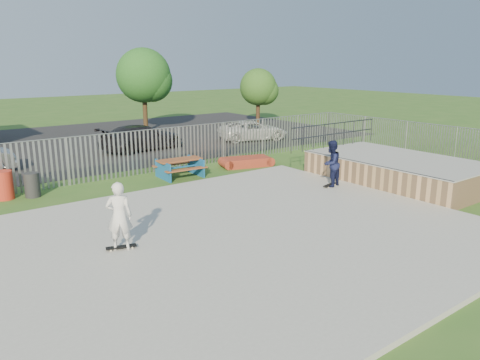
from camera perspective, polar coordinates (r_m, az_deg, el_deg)
ground at (r=13.53m, az=-1.39°, el=-7.43°), size 120.00×120.00×0.00m
concrete_slab at (r=13.51m, az=-1.39°, el=-7.14°), size 15.00×12.00×0.15m
quarter_pipe at (r=20.73m, az=18.58°, el=1.17°), size 5.50×7.05×2.19m
fence at (r=17.45m, az=-7.60°, el=0.90°), size 26.04×16.02×2.00m
picnic_table at (r=20.84m, az=-7.35°, el=1.48°), size 2.03×1.71×0.82m
funbox at (r=22.87m, az=0.79°, el=2.23°), size 2.39×1.64×0.43m
trash_bin_red at (r=19.43m, az=-26.83°, el=-0.57°), size 0.65×0.65×1.08m
trash_bin_grey at (r=19.31m, az=-24.01°, el=-0.56°), size 0.56×0.56×0.93m
parking_lot at (r=30.52m, az=-22.85°, el=3.78°), size 40.00×18.00×0.02m
car_dark at (r=27.49m, az=-11.87°, el=5.09°), size 5.17×2.58×1.44m
car_white at (r=30.34m, az=1.60°, el=6.04°), size 4.84×3.20×1.23m
tree_mid at (r=34.61m, az=-11.70°, el=12.36°), size 3.84×3.84×5.93m
tree_right at (r=37.49m, az=2.22°, el=11.24°), size 2.89×2.89×4.45m
skateboard_a at (r=19.02m, az=10.91°, el=-0.63°), size 0.82×0.38×0.08m
skateboard_b at (r=12.97m, az=-14.27°, el=-7.99°), size 0.82×0.42×0.08m
skater_navy at (r=18.81m, az=11.04°, el=1.98°), size 1.04×0.89×1.85m
skater_white at (r=12.67m, az=-14.52°, el=-4.28°), size 0.80×0.70×1.85m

